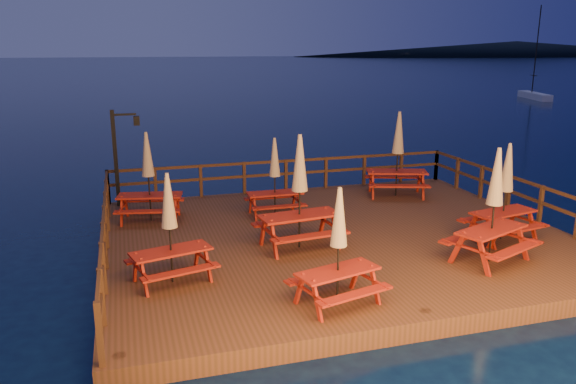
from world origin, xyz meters
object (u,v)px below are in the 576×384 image
object	(u,v)px
picnic_table_0	(506,190)
picnic_table_1	(275,176)
lamp_post	(120,149)
picnic_table_2	(148,175)
sailboat	(534,96)

from	to	relation	value
picnic_table_0	picnic_table_1	size ratio (longest dim) A/B	1.09
lamp_post	picnic_table_2	xyz separation A→B (m)	(0.72, -1.87, -0.46)
picnic_table_0	picnic_table_1	world-z (taller)	picnic_table_0
sailboat	picnic_table_2	size ratio (longest dim) A/B	3.60
lamp_post	picnic_table_0	distance (m)	11.17
lamp_post	picnic_table_0	size ratio (longest dim) A/B	1.19
sailboat	picnic_table_0	xyz separation A→B (m)	(-30.82, -36.00, 1.40)
picnic_table_0	picnic_table_2	world-z (taller)	picnic_table_2
sailboat	picnic_table_0	world-z (taller)	sailboat
picnic_table_2	sailboat	bearing A→B (deg)	50.53
picnic_table_1	picnic_table_2	world-z (taller)	picnic_table_2
picnic_table_1	picnic_table_2	bearing A→B (deg)	172.77
lamp_post	picnic_table_0	xyz separation A→B (m)	(9.36, -6.08, -0.48)
sailboat	picnic_table_1	distance (m)	48.29
sailboat	picnic_table_2	distance (m)	50.69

